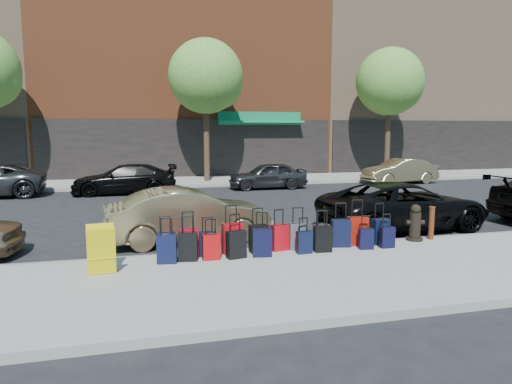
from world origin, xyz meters
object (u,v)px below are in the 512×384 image
object	(u,v)px
fire_hydrant	(415,224)
bollard	(431,222)
tree_right	(392,84)
suitcase_front_5	(280,237)
car_near_2	(404,206)
car_far_2	(268,175)
display_rack	(101,250)
car_near_1	(189,215)
car_far_3	(400,171)
car_far_1	(125,179)
tree_center	(208,79)

from	to	relation	value
fire_hydrant	bollard	xyz separation A→B (m)	(0.46, 0.00, 0.01)
tree_right	suitcase_front_5	size ratio (longest dim) A/B	7.86
car_near_2	car_far_2	world-z (taller)	car_near_2
bollard	suitcase_front_5	bearing A→B (deg)	-178.88
fire_hydrant	display_rack	size ratio (longest dim) A/B	0.98
tree_right	fire_hydrant	bearing A→B (deg)	-118.20
tree_right	suitcase_front_5	world-z (taller)	tree_right
display_rack	car_near_1	xyz separation A→B (m)	(1.92, 2.67, 0.09)
car_near_1	car_far_3	distance (m)	15.55
fire_hydrant	car_near_2	size ratio (longest dim) A/B	0.18
display_rack	car_near_1	bearing A→B (deg)	48.27
car_far_2	car_far_1	bearing A→B (deg)	-88.05
tree_right	fire_hydrant	xyz separation A→B (m)	(-7.62, -14.21, -4.85)
tree_right	car_far_1	bearing A→B (deg)	-168.63
car_far_1	car_far_3	bearing A→B (deg)	92.46
fire_hydrant	car_far_2	xyz separation A→B (m)	(-0.51, 11.40, 0.08)
fire_hydrant	display_rack	world-z (taller)	display_rack
fire_hydrant	car_far_3	bearing A→B (deg)	71.25
tree_center	fire_hydrant	size ratio (longest dim) A/B	8.20
car_near_2	car_far_2	distance (m)	9.70
car_near_1	car_far_1	world-z (taller)	car_near_1
car_near_1	tree_right	bearing A→B (deg)	-52.78
fire_hydrant	bollard	world-z (taller)	fire_hydrant
fire_hydrant	display_rack	xyz separation A→B (m)	(-7.18, -0.82, 0.04)
display_rack	car_far_2	xyz separation A→B (m)	(6.67, 12.22, 0.04)
suitcase_front_5	car_near_2	xyz separation A→B (m)	(4.26, 1.87, 0.24)
tree_center	car_far_3	world-z (taller)	tree_center
tree_center	display_rack	size ratio (longest dim) A/B	8.06
suitcase_front_5	car_far_1	distance (m)	11.90
display_rack	car_far_2	world-z (taller)	car_far_2
tree_right	suitcase_front_5	bearing A→B (deg)	-127.79
display_rack	car_near_2	distance (m)	8.40
car_far_2	car_far_3	distance (m)	7.30
tree_center	display_rack	xyz separation A→B (m)	(-4.30, -15.03, -4.82)
bollard	tree_right	bearing A→B (deg)	63.24
tree_right	car_near_1	world-z (taller)	tree_right
suitcase_front_5	fire_hydrant	distance (m)	3.46
suitcase_front_5	car_near_1	size ratio (longest dim) A/B	0.22
car_near_1	car_far_2	distance (m)	10.68
car_far_2	suitcase_front_5	bearing A→B (deg)	-13.78
tree_right	fire_hydrant	size ratio (longest dim) A/B	8.20
suitcase_front_5	bollard	bearing A→B (deg)	-9.66
car_near_2	car_far_2	bearing A→B (deg)	4.01
car_near_1	suitcase_front_5	bearing A→B (deg)	-143.28
car_near_2	car_far_1	world-z (taller)	car_near_2
car_near_1	tree_center	bearing A→B (deg)	-17.51
display_rack	car_far_2	size ratio (longest dim) A/B	0.24
suitcase_front_5	display_rack	xyz separation A→B (m)	(-3.72, -0.75, 0.16)
display_rack	car_near_2	world-z (taller)	car_near_2
display_rack	car_near_1	size ratio (longest dim) A/B	0.22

